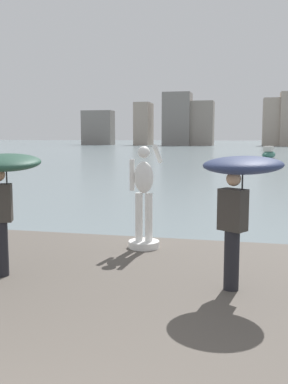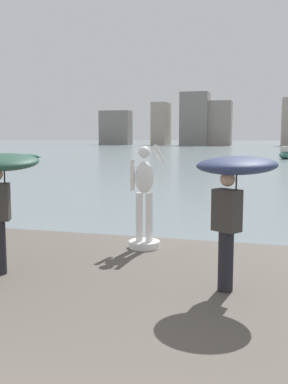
# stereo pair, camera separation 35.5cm
# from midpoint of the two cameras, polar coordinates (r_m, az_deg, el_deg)

# --- Properties ---
(ground_plane) EXTENTS (400.00, 400.00, 0.00)m
(ground_plane) POSITION_cam_midpoint_polar(r_m,az_deg,el_deg) (41.82, 12.51, 3.45)
(ground_plane) COLOR slate
(pier) EXTENTS (7.68, 10.72, 0.40)m
(pier) POSITION_cam_midpoint_polar(r_m,az_deg,el_deg) (5.17, -11.31, -21.03)
(pier) COLOR #564F47
(pier) RESTS_ON ground
(statue_white_figure) EXTENTS (0.62, 0.87, 2.06)m
(statue_white_figure) POSITION_cam_midpoint_polar(r_m,az_deg,el_deg) (8.86, 1.20, -1.44)
(statue_white_figure) COLOR white
(statue_white_figure) RESTS_ON pier
(onlooker_left) EXTENTS (1.41, 1.42, 1.99)m
(onlooker_left) POSITION_cam_midpoint_polar(r_m,az_deg,el_deg) (7.41, -16.36, 1.74)
(onlooker_left) COLOR black
(onlooker_left) RESTS_ON pier
(onlooker_right) EXTENTS (1.55, 1.55, 1.97)m
(onlooker_right) POSITION_cam_midpoint_polar(r_m,az_deg,el_deg) (6.39, 12.98, 1.26)
(onlooker_right) COLOR black
(onlooker_right) RESTS_ON pier
(boat_near) EXTENTS (3.63, 1.71, 0.58)m
(boat_near) POSITION_cam_midpoint_polar(r_m,az_deg,el_deg) (51.85, -14.42, 4.42)
(boat_near) COLOR #336B5B
(boat_near) RESTS_ON ground
(boat_far) EXTENTS (2.19, 3.50, 1.42)m
(boat_far) POSITION_cam_midpoint_polar(r_m,az_deg,el_deg) (53.16, 17.84, 4.63)
(boat_far) COLOR #336B5B
(boat_far) RESTS_ON ground
(distant_skyline) EXTENTS (86.56, 8.73, 13.82)m
(distant_skyline) POSITION_cam_midpoint_polar(r_m,az_deg,el_deg) (119.65, 14.01, 8.50)
(distant_skyline) COLOR gray
(distant_skyline) RESTS_ON ground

